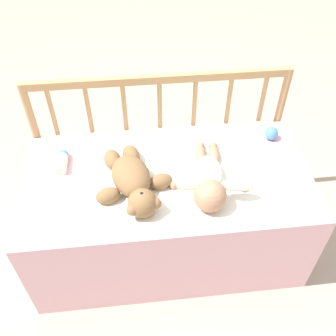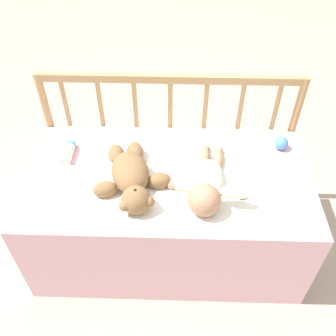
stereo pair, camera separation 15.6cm
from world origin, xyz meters
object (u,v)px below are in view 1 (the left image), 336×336
at_px(teddy_bear, 132,180).
at_px(toy_ball, 271,133).
at_px(baby_bottle, 62,161).
at_px(baby, 209,180).

distance_m(teddy_bear, toy_ball, 0.71).
distance_m(teddy_bear, baby_bottle, 0.35).
xyz_separation_m(teddy_bear, toy_ball, (0.67, 0.26, -0.02)).
height_order(teddy_bear, baby_bottle, teddy_bear).
height_order(baby, baby_bottle, baby).
xyz_separation_m(toy_ball, baby_bottle, (-0.97, -0.07, -0.01)).
height_order(baby, toy_ball, baby).
relative_size(baby, baby_bottle, 3.07).
relative_size(toy_ball, baby_bottle, 0.46).
bearing_deg(baby_bottle, teddy_bear, -30.83).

